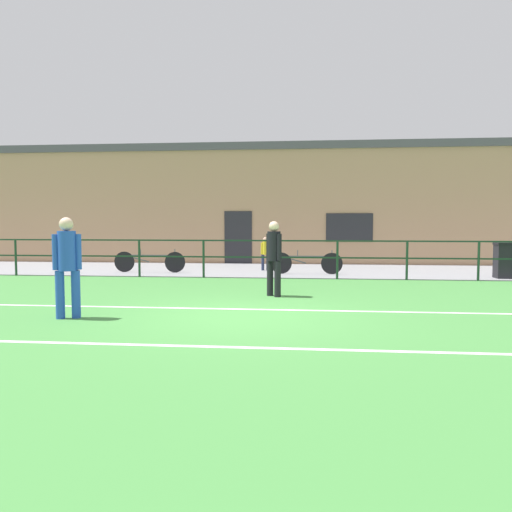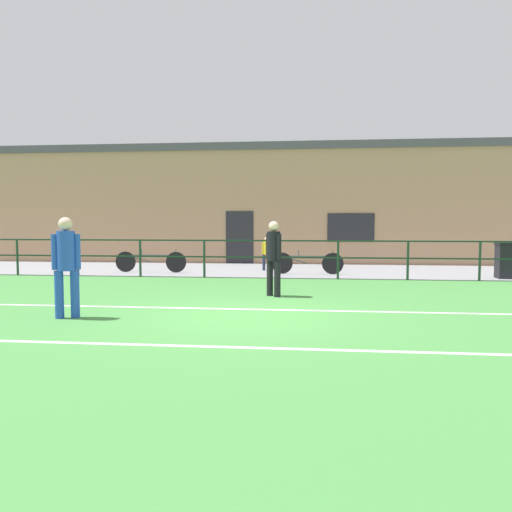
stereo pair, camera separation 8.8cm
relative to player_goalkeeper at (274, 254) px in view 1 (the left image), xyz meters
The scene contains 12 objects.
ground 2.63m from the player_goalkeeper, 98.75° to the right, with size 60.00×44.00×0.04m, color #42843D.
field_line_touchline 2.05m from the player_goalkeeper, 101.89° to the right, with size 36.00×0.11×0.00m, color white.
field_line_hash 4.84m from the player_goalkeeper, 94.49° to the right, with size 36.00×0.11×0.00m, color white.
pavement_strip 6.17m from the player_goalkeeper, 93.49° to the left, with size 48.00×5.00×0.02m, color gray.
perimeter_fence 3.61m from the player_goalkeeper, 95.91° to the left, with size 36.07×0.07×1.15m.
clubhouse_facade 9.90m from the player_goalkeeper, 92.17° to the left, with size 28.00×2.56×4.81m.
player_goalkeeper is the anchor object (origin of this frame).
player_striker 4.54m from the player_goalkeeper, 139.01° to the right, with size 0.46×0.31×1.78m.
spectator_child 5.90m from the player_goalkeeper, 96.72° to the left, with size 0.31×0.20×1.14m.
bicycle_parked_0 6.56m from the player_goalkeeper, 132.84° to the left, with size 2.40×0.04×0.77m.
bicycle_parked_1 4.88m from the player_goalkeeper, 81.51° to the left, with size 2.29×0.04×0.77m.
trash_bin_0 7.82m from the player_goalkeeper, 32.52° to the left, with size 0.58×0.49×1.06m.
Camera 1 is at (1.14, -9.05, 1.72)m, focal length 35.65 mm.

